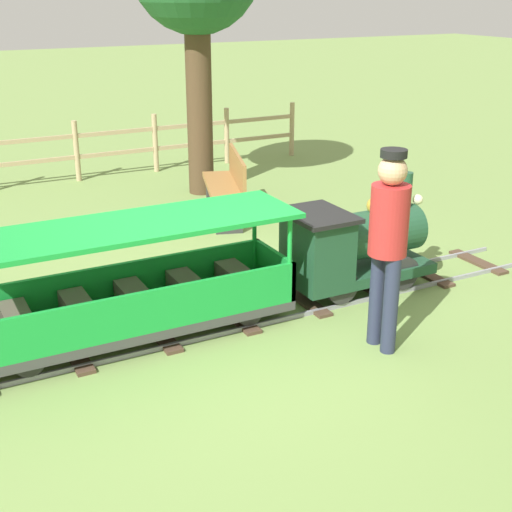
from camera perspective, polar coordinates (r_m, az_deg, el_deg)
ground_plane at (r=6.24m, az=-2.03°, el=-5.10°), size 60.00×60.00×0.00m
track at (r=6.25m, az=-1.63°, el=-4.88°), size 0.73×6.40×0.04m
locomotive at (r=6.65m, az=7.72°, el=0.91°), size 0.69×1.44×1.06m
passenger_car at (r=5.78m, az=-9.70°, el=-3.01°), size 0.79×2.70×0.97m
conductor_person at (r=5.50m, az=10.58°, el=1.66°), size 0.30×0.30×1.62m
park_bench at (r=8.83m, az=-2.33°, el=5.63°), size 1.36×0.79×0.82m
fence_section at (r=10.93m, az=-14.25°, el=8.34°), size 0.08×7.48×0.90m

